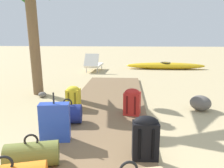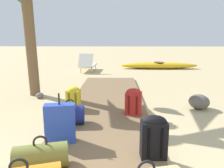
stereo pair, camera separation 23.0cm
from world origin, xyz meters
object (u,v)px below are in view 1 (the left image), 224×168
backpack_yellow (73,97)px  backpack_red (132,101)px  backpack_black (145,136)px  duffel_bag_navy (68,114)px  kayak (165,66)px  lounge_chair (94,64)px  suitcase_blue (55,122)px  duffel_bag_olive (32,154)px

backpack_yellow → backpack_red: 1.26m
backpack_black → duffel_bag_navy: (-1.25, 1.07, -0.12)m
duffel_bag_navy → kayak: bearing=68.7°
duffel_bag_navy → lounge_chair: size_ratio=0.32×
duffel_bag_navy → backpack_red: (1.12, 0.52, 0.10)m
backpack_red → kayak: (1.71, 6.72, -0.19)m
lounge_chair → kayak: lounge_chair is taller
backpack_red → duffel_bag_navy: bearing=-155.2°
duffel_bag_navy → backpack_red: backpack_red is taller
kayak → duffel_bag_navy: bearing=-111.3°
lounge_chair → backpack_black: bearing=-76.7°
suitcase_blue → backpack_red: bearing=46.9°
duffel_bag_navy → backpack_yellow: bearing=97.0°
backpack_red → lounge_chair: bearing=105.6°
backpack_black → duffel_bag_olive: backpack_black is taller
backpack_red → lounge_chair: lounge_chair is taller
backpack_yellow → duffel_bag_navy: backpack_yellow is taller
backpack_yellow → lounge_chair: lounge_chair is taller
duffel_bag_olive → duffel_bag_navy: duffel_bag_navy is taller
backpack_black → kayak: (1.57, 8.31, -0.21)m
backpack_yellow → lounge_chair: bearing=94.1°
backpack_yellow → duffel_bag_navy: size_ratio=0.95×
backpack_black → suitcase_blue: size_ratio=0.77×
suitcase_blue → backpack_yellow: size_ratio=1.53×
duffel_bag_navy → kayak: (2.82, 7.23, -0.09)m
backpack_yellow → backpack_red: bearing=-14.3°
suitcase_blue → lounge_chair: lounge_chair is taller
lounge_chair → kayak: 3.45m
suitcase_blue → backpack_red: (1.12, 1.20, -0.01)m
backpack_red → suitcase_blue: bearing=-133.1°
duffel_bag_olive → lounge_chair: size_ratio=0.42×
backpack_black → duffel_bag_navy: size_ratio=1.11×
duffel_bag_olive → kayak: bearing=71.4°
duffel_bag_olive → lounge_chair: 7.66m
suitcase_blue → backpack_yellow: bearing=93.8°
backpack_black → duffel_bag_navy: backpack_black is taller
suitcase_blue → backpack_red: suitcase_blue is taller
duffel_bag_olive → lounge_chair: lounge_chair is taller
backpack_black → suitcase_blue: 1.31m
backpack_yellow → kayak: bearing=65.5°
duffel_bag_olive → backpack_red: size_ratio=1.28×
backpack_red → backpack_black: bearing=-85.2°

